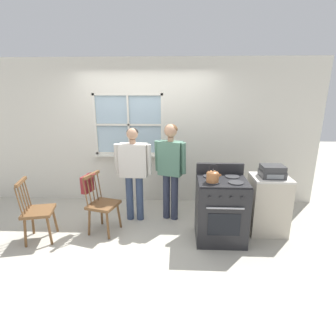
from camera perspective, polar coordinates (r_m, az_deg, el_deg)
name	(u,v)px	position (r m, az deg, el deg)	size (l,w,h in m)	color
ground_plane	(139,235)	(4.16, -6.39, -14.34)	(16.00, 16.00, 0.00)	#B2AD9E
wall_back	(149,134)	(5.02, -4.20, 7.42)	(6.40, 0.16, 2.70)	silver
chair_by_window	(102,205)	(4.17, -14.11, -7.80)	(0.50, 0.51, 0.94)	brown
chair_near_wall	(37,212)	(4.28, -26.62, -8.51)	(0.48, 0.50, 0.94)	brown
person_elderly_left	(134,166)	(4.29, -7.52, 0.36)	(0.60, 0.22, 1.57)	#384766
person_teen_center	(171,163)	(4.28, 0.56, 1.04)	(0.54, 0.32, 1.62)	#2D3347
stove	(221,209)	(3.93, 11.40, -8.74)	(0.70, 0.68, 1.08)	#232326
kettle	(213,176)	(3.58, 9.71, -1.66)	(0.21, 0.17, 0.25)	#A86638
potted_plant	(119,152)	(5.10, -10.61, 3.47)	(0.15, 0.15, 0.23)	#42474C
handbag	(87,184)	(4.18, -17.14, -3.27)	(0.23, 0.24, 0.31)	maroon
side_counter	(268,205)	(4.33, 20.92, -7.43)	(0.55, 0.50, 0.90)	beige
stereo	(272,171)	(4.13, 21.76, -0.70)	(0.34, 0.29, 0.18)	#38383A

